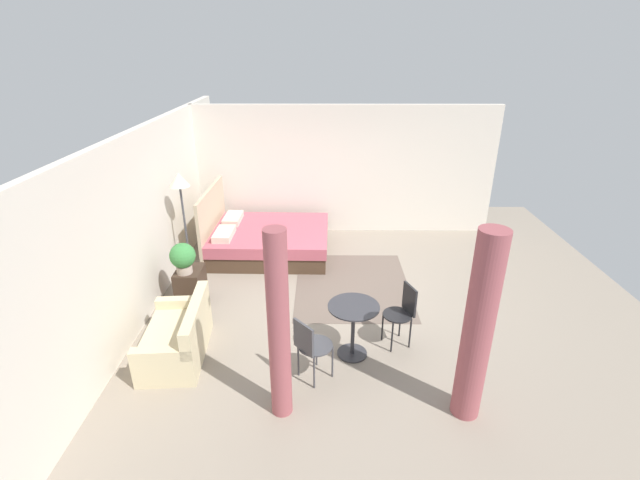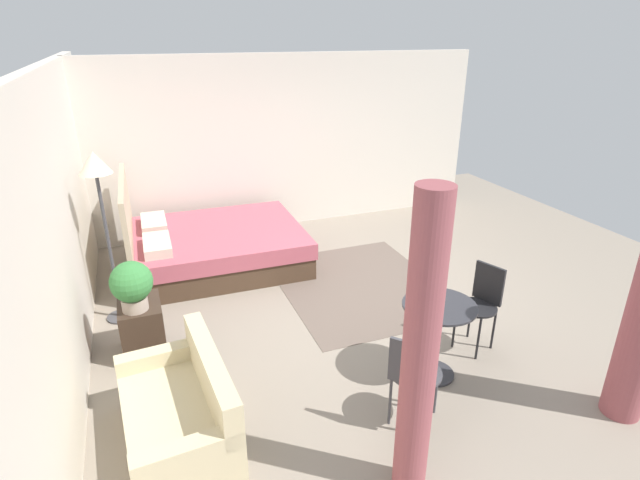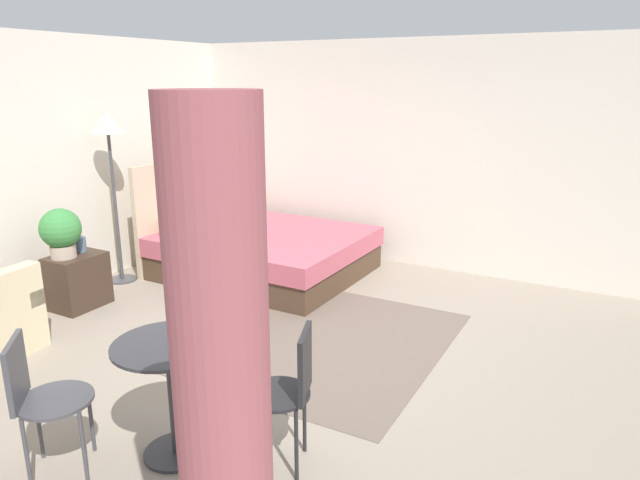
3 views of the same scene
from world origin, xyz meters
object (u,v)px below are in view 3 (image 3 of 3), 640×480
(bed, at_px, (259,249))
(floor_lamp, at_px, (109,141))
(cafe_chair_near_window, at_px, (39,392))
(cafe_chair_near_couch, at_px, (290,385))
(balcony_table, at_px, (171,378))
(vase, at_px, (80,244))
(nightstand, at_px, (78,281))
(potted_plant, at_px, (61,231))

(bed, relative_size, floor_lamp, 1.21)
(cafe_chair_near_window, relative_size, cafe_chair_near_couch, 0.98)
(balcony_table, bearing_deg, vase, 59.95)
(cafe_chair_near_window, bearing_deg, nightstand, 46.73)
(cafe_chair_near_window, bearing_deg, bed, 14.91)
(bed, height_order, cafe_chair_near_couch, bed)
(potted_plant, distance_m, vase, 0.29)
(floor_lamp, height_order, balcony_table, floor_lamp)
(nightstand, xyz_separation_m, cafe_chair_near_window, (-1.84, -1.96, 0.25))
(bed, distance_m, cafe_chair_near_couch, 3.62)
(vase, height_order, balcony_table, balcony_table)
(floor_lamp, relative_size, cafe_chair_near_couch, 2.16)
(bed, xyz_separation_m, nightstand, (-1.77, 1.00, -0.01))
(cafe_chair_near_window, bearing_deg, vase, 45.65)
(vase, relative_size, cafe_chair_near_couch, 0.17)
(nightstand, relative_size, balcony_table, 0.73)
(cafe_chair_near_couch, bearing_deg, floor_lamp, 61.23)
(potted_plant, relative_size, floor_lamp, 0.26)
(cafe_chair_near_window, bearing_deg, balcony_table, -48.12)
(potted_plant, bearing_deg, cafe_chair_near_couch, -107.36)
(vase, xyz_separation_m, cafe_chair_near_couch, (-1.22, -3.23, -0.08))
(bed, xyz_separation_m, balcony_table, (-3.12, -1.50, 0.24))
(nightstand, xyz_separation_m, vase, (0.12, 0.05, 0.35))
(potted_plant, xyz_separation_m, balcony_table, (-1.25, -2.53, -0.29))
(floor_lamp, bearing_deg, cafe_chair_near_window, -140.13)
(bed, bearing_deg, balcony_table, -154.29)
(floor_lamp, distance_m, balcony_table, 3.61)
(vase, distance_m, balcony_table, 2.95)
(vase, xyz_separation_m, balcony_table, (-1.47, -2.55, -0.10))
(cafe_chair_near_couch, bearing_deg, balcony_table, 110.27)
(nightstand, height_order, cafe_chair_near_window, cafe_chair_near_window)
(cafe_chair_near_window, bearing_deg, floor_lamp, 39.87)
(bed, relative_size, cafe_chair_near_window, 2.67)
(nightstand, bearing_deg, balcony_table, -118.46)
(nightstand, distance_m, vase, 0.37)
(potted_plant, bearing_deg, balcony_table, -116.39)
(potted_plant, height_order, balcony_table, potted_plant)
(nightstand, height_order, vase, vase)
(cafe_chair_near_couch, bearing_deg, vase, 69.26)
(floor_lamp, xyz_separation_m, balcony_table, (-2.12, -2.72, -1.06))
(nightstand, height_order, cafe_chair_near_couch, cafe_chair_near_couch)
(nightstand, relative_size, cafe_chair_near_window, 0.64)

